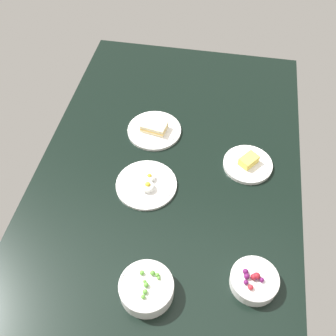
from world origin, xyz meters
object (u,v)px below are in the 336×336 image
(plate_eggs, at_px, (147,184))
(bowl_peas, at_px, (147,288))
(plate_sandwich, at_px, (154,129))
(plate_cheese, at_px, (248,164))
(bowl_berries, at_px, (254,280))

(plate_eggs, xyz_separation_m, bowl_peas, (-0.39, -0.08, 0.02))
(bowl_peas, bearing_deg, plate_sandwich, 9.56)
(plate_cheese, relative_size, plate_eggs, 0.83)
(bowl_berries, xyz_separation_m, bowl_peas, (-0.08, 0.31, 0.01))
(plate_cheese, xyz_separation_m, bowl_peas, (-0.55, 0.27, 0.02))
(plate_sandwich, bearing_deg, plate_eggs, -174.32)
(plate_eggs, height_order, bowl_peas, bowl_peas)
(bowl_berries, relative_size, plate_eggs, 0.66)
(bowl_berries, height_order, plate_eggs, bowl_berries)
(plate_cheese, height_order, plate_eggs, same)
(plate_cheese, height_order, bowl_peas, bowl_peas)
(bowl_berries, distance_m, plate_cheese, 0.47)
(plate_eggs, height_order, plate_sandwich, plate_eggs)
(plate_cheese, distance_m, plate_sandwich, 0.40)
(plate_cheese, bearing_deg, plate_eggs, 114.21)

